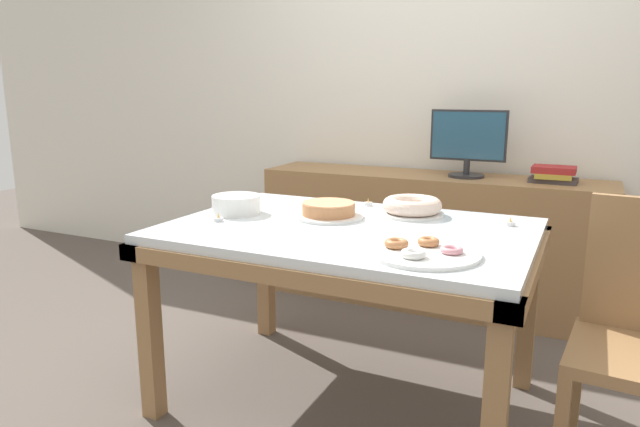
{
  "coord_description": "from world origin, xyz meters",
  "views": [
    {
      "loc": [
        0.84,
        -2.02,
        1.28
      ],
      "look_at": [
        -0.09,
        -0.09,
        0.81
      ],
      "focal_mm": 32.0,
      "sensor_mm": 36.0,
      "label": 1
    }
  ],
  "objects_px": {
    "plate_stack": "(236,204)",
    "tealight_right_edge": "(368,204)",
    "tealight_near_cakes": "(218,219)",
    "cake_chocolate_round": "(329,211)",
    "tealight_near_front": "(510,223)",
    "book_stack": "(554,174)",
    "cake_golden_bundt": "(412,207)",
    "pastry_platter": "(423,252)",
    "computer_monitor": "(468,144)"
  },
  "relations": [
    {
      "from": "plate_stack",
      "to": "tealight_near_cakes",
      "type": "relative_size",
      "value": 5.25
    },
    {
      "from": "book_stack",
      "to": "plate_stack",
      "type": "xyz_separation_m",
      "value": [
        -1.2,
        -1.23,
        -0.04
      ]
    },
    {
      "from": "computer_monitor",
      "to": "cake_chocolate_round",
      "type": "bearing_deg",
      "value": -106.7
    },
    {
      "from": "pastry_platter",
      "to": "tealight_near_front",
      "type": "height_order",
      "value": "pastry_platter"
    },
    {
      "from": "cake_chocolate_round",
      "to": "cake_golden_bundt",
      "type": "bearing_deg",
      "value": 32.69
    },
    {
      "from": "cake_golden_bundt",
      "to": "tealight_near_cakes",
      "type": "xyz_separation_m",
      "value": [
        -0.68,
        -0.45,
        -0.03
      ]
    },
    {
      "from": "cake_chocolate_round",
      "to": "tealight_near_front",
      "type": "height_order",
      "value": "cake_chocolate_round"
    },
    {
      "from": "tealight_near_front",
      "to": "tealight_near_cakes",
      "type": "xyz_separation_m",
      "value": [
        -1.08,
        -0.43,
        0.0
      ]
    },
    {
      "from": "cake_golden_bundt",
      "to": "pastry_platter",
      "type": "xyz_separation_m",
      "value": [
        0.21,
        -0.57,
        -0.03
      ]
    },
    {
      "from": "cake_golden_bundt",
      "to": "cake_chocolate_round",
      "type": "bearing_deg",
      "value": -147.31
    },
    {
      "from": "tealight_near_cakes",
      "to": "tealight_near_front",
      "type": "bearing_deg",
      "value": 21.82
    },
    {
      "from": "computer_monitor",
      "to": "cake_chocolate_round",
      "type": "distance_m",
      "value": 1.2
    },
    {
      "from": "plate_stack",
      "to": "tealight_near_front",
      "type": "xyz_separation_m",
      "value": [
        1.1,
        0.27,
        -0.03
      ]
    },
    {
      "from": "cake_golden_bundt",
      "to": "pastry_platter",
      "type": "distance_m",
      "value": 0.6
    },
    {
      "from": "cake_golden_bundt",
      "to": "tealight_near_cakes",
      "type": "bearing_deg",
      "value": -146.23
    },
    {
      "from": "tealight_near_front",
      "to": "tealight_right_edge",
      "type": "relative_size",
      "value": 1.0
    },
    {
      "from": "pastry_platter",
      "to": "tealight_right_edge",
      "type": "relative_size",
      "value": 9.09
    },
    {
      "from": "book_stack",
      "to": "pastry_platter",
      "type": "bearing_deg",
      "value": -100.98
    },
    {
      "from": "book_stack",
      "to": "cake_chocolate_round",
      "type": "bearing_deg",
      "value": -125.19
    },
    {
      "from": "tealight_near_cakes",
      "to": "cake_golden_bundt",
      "type": "bearing_deg",
      "value": 33.77
    },
    {
      "from": "cake_chocolate_round",
      "to": "plate_stack",
      "type": "distance_m",
      "value": 0.41
    },
    {
      "from": "computer_monitor",
      "to": "tealight_near_cakes",
      "type": "xyz_separation_m",
      "value": [
        -0.72,
        -1.39,
        -0.22
      ]
    },
    {
      "from": "tealight_near_front",
      "to": "tealight_near_cakes",
      "type": "relative_size",
      "value": 1.0
    },
    {
      "from": "computer_monitor",
      "to": "tealight_near_cakes",
      "type": "relative_size",
      "value": 10.6
    },
    {
      "from": "tealight_right_edge",
      "to": "tealight_near_cakes",
      "type": "bearing_deg",
      "value": -127.7
    },
    {
      "from": "cake_golden_bundt",
      "to": "tealight_right_edge",
      "type": "height_order",
      "value": "cake_golden_bundt"
    },
    {
      "from": "book_stack",
      "to": "tealight_near_front",
      "type": "relative_size",
      "value": 6.21
    },
    {
      "from": "tealight_near_front",
      "to": "tealight_right_edge",
      "type": "xyz_separation_m",
      "value": [
        -0.65,
        0.13,
        0.0
      ]
    },
    {
      "from": "cake_chocolate_round",
      "to": "pastry_platter",
      "type": "xyz_separation_m",
      "value": [
        0.51,
        -0.37,
        -0.02
      ]
    },
    {
      "from": "cake_chocolate_round",
      "to": "tealight_right_edge",
      "type": "height_order",
      "value": "cake_chocolate_round"
    },
    {
      "from": "computer_monitor",
      "to": "tealight_right_edge",
      "type": "xyz_separation_m",
      "value": [
        -0.28,
        -0.83,
        -0.22
      ]
    },
    {
      "from": "pastry_platter",
      "to": "book_stack",
      "type": "bearing_deg",
      "value": 79.02
    },
    {
      "from": "plate_stack",
      "to": "tealight_right_edge",
      "type": "xyz_separation_m",
      "value": [
        0.46,
        0.4,
        -0.03
      ]
    },
    {
      "from": "computer_monitor",
      "to": "tealight_near_cakes",
      "type": "height_order",
      "value": "computer_monitor"
    },
    {
      "from": "plate_stack",
      "to": "tealight_near_cakes",
      "type": "distance_m",
      "value": 0.17
    },
    {
      "from": "tealight_near_cakes",
      "to": "cake_chocolate_round",
      "type": "bearing_deg",
      "value": 34.62
    },
    {
      "from": "cake_chocolate_round",
      "to": "book_stack",
      "type": "bearing_deg",
      "value": 54.81
    },
    {
      "from": "book_stack",
      "to": "tealight_near_cakes",
      "type": "height_order",
      "value": "book_stack"
    },
    {
      "from": "cake_chocolate_round",
      "to": "plate_stack",
      "type": "height_order",
      "value": "plate_stack"
    },
    {
      "from": "cake_golden_bundt",
      "to": "pastry_platter",
      "type": "bearing_deg",
      "value": -70.03
    },
    {
      "from": "tealight_right_edge",
      "to": "book_stack",
      "type": "bearing_deg",
      "value": 48.3
    },
    {
      "from": "plate_stack",
      "to": "tealight_right_edge",
      "type": "relative_size",
      "value": 5.25
    },
    {
      "from": "book_stack",
      "to": "tealight_right_edge",
      "type": "xyz_separation_m",
      "value": [
        -0.74,
        -0.83,
        -0.07
      ]
    },
    {
      "from": "cake_chocolate_round",
      "to": "tealight_near_front",
      "type": "xyz_separation_m",
      "value": [
        0.71,
        0.18,
        -0.02
      ]
    },
    {
      "from": "plate_stack",
      "to": "tealight_right_edge",
      "type": "bearing_deg",
      "value": 41.48
    },
    {
      "from": "cake_golden_bundt",
      "to": "tealight_near_front",
      "type": "height_order",
      "value": "cake_golden_bundt"
    },
    {
      "from": "book_stack",
      "to": "tealight_near_front",
      "type": "bearing_deg",
      "value": -95.47
    },
    {
      "from": "pastry_platter",
      "to": "tealight_right_edge",
      "type": "xyz_separation_m",
      "value": [
        -0.45,
        0.68,
        -0.0
      ]
    },
    {
      "from": "computer_monitor",
      "to": "book_stack",
      "type": "height_order",
      "value": "computer_monitor"
    },
    {
      "from": "cake_chocolate_round",
      "to": "tealight_right_edge",
      "type": "distance_m",
      "value": 0.31
    }
  ]
}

